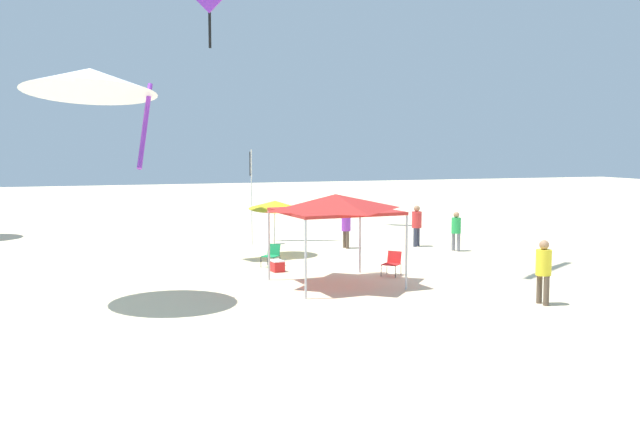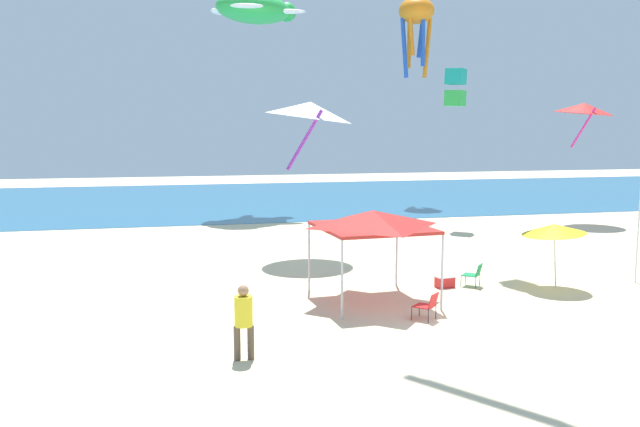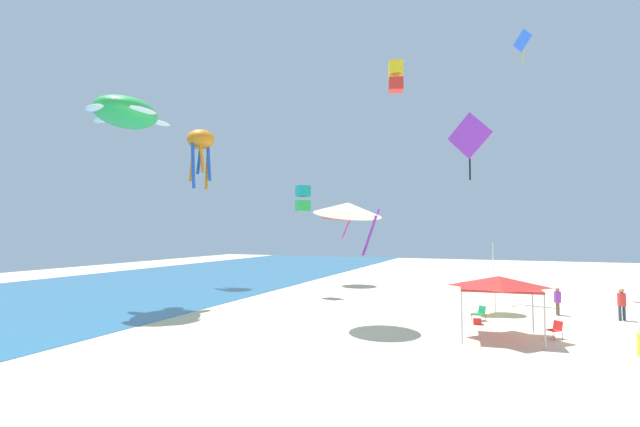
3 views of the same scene
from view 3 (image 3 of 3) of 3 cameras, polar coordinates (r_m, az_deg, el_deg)
The scene contains 18 objects.
ground at distance 25.36m, azimuth 30.91°, elevation -13.56°, with size 120.00×120.00×0.10m, color beige.
ocean_strip at distance 40.12m, azimuth -30.10°, elevation -9.24°, with size 120.00×27.22×0.02m, color #28668E.
canopy_tent at distance 22.62m, azimuth 22.18°, elevation -8.31°, with size 3.51×3.68×2.91m.
beach_umbrella at distance 29.16m, azimuth 21.80°, elevation -8.03°, with size 2.15×2.13×2.32m.
folding_chair_right_of_tent at distance 26.92m, azimuth 20.04°, elevation -11.95°, with size 0.81×0.80×0.82m.
folding_chair_left_of_tent at distance 23.97m, azimuth 28.24°, elevation -13.01°, with size 0.80×0.81×0.82m.
cooler_box at distance 25.95m, azimuth 19.72°, elevation -12.93°, with size 0.67×0.49×0.40m.
banner_flag at distance 32.59m, azimuth 21.58°, elevation -6.55°, with size 0.36×0.06×4.28m.
person_kite_handler at distance 30.46m, azimuth 28.47°, elevation -9.72°, with size 0.44×0.40×1.67m.
person_far_stroller at distance 30.48m, azimuth 34.56°, elevation -9.41°, with size 0.43×0.43×1.82m.
kite_diamond_blue at distance 42.20m, azimuth 24.81°, elevation 19.60°, with size 1.61×1.36×2.94m.
kite_delta_red at distance 41.92m, azimuth 2.41°, elevation -0.27°, with size 4.65×4.64×2.67m.
kite_box_yellow at distance 31.99m, azimuth 9.82°, elevation 17.12°, with size 1.19×1.19×2.03m.
kite_turtle_green at distance 32.40m, azimuth -23.87°, elevation 11.80°, with size 6.45×6.43×2.06m.
kite_diamond_purple at distance 34.70m, azimuth 18.84°, elevation 9.25°, with size 1.44×3.29×5.07m.
kite_delta_white at distance 23.24m, azimuth 3.64°, elevation 0.58°, with size 4.73×4.69×2.99m.
kite_box_teal at distance 34.78m, azimuth -2.23°, elevation 1.97°, with size 1.36×1.36×2.03m.
kite_octopus_orange at distance 43.20m, azimuth -15.24°, elevation 8.88°, with size 2.52×2.52×5.60m.
Camera 3 is at (-24.57, 3.74, 4.99)m, focal length 24.64 mm.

